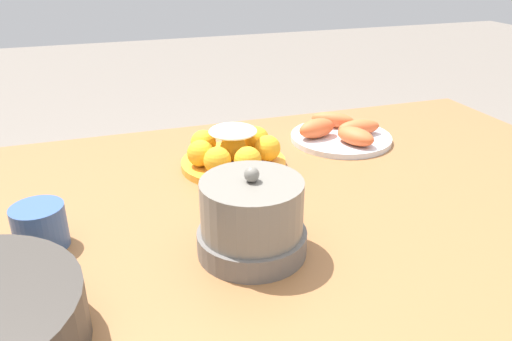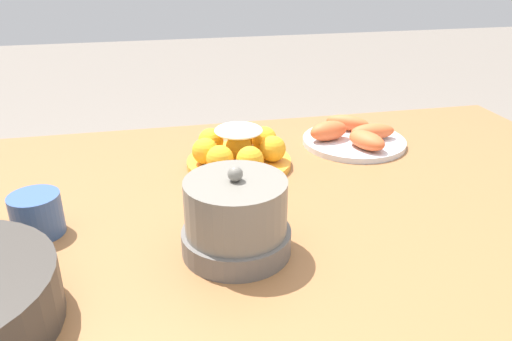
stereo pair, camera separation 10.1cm
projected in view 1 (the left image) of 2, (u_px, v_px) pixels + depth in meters
dining_table at (282, 248)px, 0.96m from camera, size 1.56×1.07×0.71m
cake_plate at (233, 152)px, 1.11m from camera, size 0.23×0.23×0.09m
seafood_platter at (340, 133)px, 1.26m from camera, size 0.25×0.25×0.06m
cup_near at (40, 227)px, 0.81m from camera, size 0.09×0.09×0.07m
warming_pot at (252, 219)px, 0.79m from camera, size 0.18×0.18×0.15m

